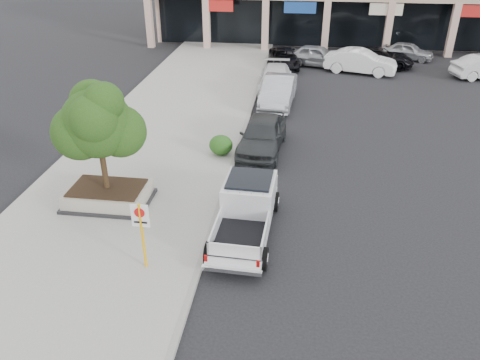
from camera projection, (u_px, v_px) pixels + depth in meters
The scene contains 16 objects.
ground at pixel (254, 237), 16.34m from camera, with size 120.00×120.00×0.00m, color black.
sidewalk at pixel (153, 153), 22.15m from camera, with size 8.00×52.00×0.15m, color gray.
curb at pixel (235, 158), 21.69m from camera, with size 0.20×52.00×0.15m, color gray.
planter at pixel (108, 195), 17.95m from camera, with size 3.20×2.20×0.68m.
planter_tree at pixel (102, 122), 16.64m from camera, with size 2.90×2.55×4.00m.
no_parking_sign at pixel (142, 227), 14.02m from camera, with size 0.55×0.09×2.30m.
hedge at pixel (221, 145), 21.63m from camera, with size 1.10×0.99×0.94m, color #1B4A15.
pickup_truck at pixel (245, 213), 16.14m from camera, with size 1.99×5.38×1.69m, color silver, non-canonical shape.
curb_car_a at pixel (262, 135), 22.16m from camera, with size 1.95×4.86×1.65m, color #2A2D2E.
curb_car_b at pixel (278, 91), 27.87m from camera, with size 1.77×5.07×1.67m, color #AAACB2.
curb_car_c at pixel (275, 78), 30.45m from camera, with size 2.06×5.07×1.47m, color silver.
curb_car_d at pixel (284, 58), 35.25m from camera, with size 2.19×4.76×1.32m, color black.
lot_car_a at pixel (317, 56), 35.41m from camera, with size 1.86×4.62×1.57m, color #979B9F.
lot_car_b at pixel (360, 61), 33.79m from camera, with size 1.77×5.07×1.67m, color white.
lot_car_d at pixel (379, 57), 35.24m from camera, with size 2.39×5.18×1.44m, color black.
lot_car_e at pixel (408, 51), 37.24m from camera, with size 1.58×3.92×1.33m, color #9FA1A6.
Camera 1 is at (1.27, -13.28, 9.65)m, focal length 35.00 mm.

